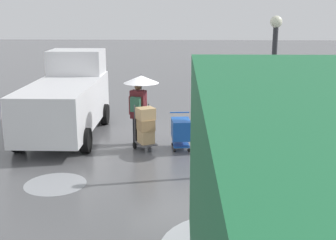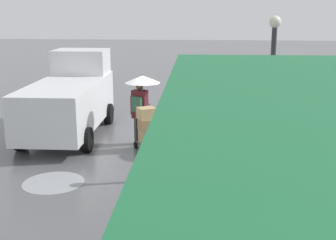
{
  "view_description": "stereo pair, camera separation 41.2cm",
  "coord_description": "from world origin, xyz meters",
  "px_view_note": "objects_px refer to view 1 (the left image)",
  "views": [
    {
      "loc": [
        -0.51,
        13.33,
        4.03
      ],
      "look_at": [
        0.01,
        1.54,
        1.05
      ],
      "focal_mm": 47.6,
      "sensor_mm": 36.0,
      "label": 1
    },
    {
      "loc": [
        -0.93,
        13.31,
        4.03
      ],
      "look_at": [
        0.01,
        1.54,
        1.05
      ],
      "focal_mm": 47.6,
      "sensor_mm": 36.0,
      "label": 2
    }
  ],
  "objects_px": {
    "hand_dolly_boxes": "(146,126)",
    "street_lamp": "(273,80)",
    "pedestrian_pink_side": "(221,98)",
    "shopping_cart_vendor": "(181,130)",
    "pedestrian_black_side": "(140,94)",
    "cargo_van_parked_right": "(67,99)"
  },
  "relations": [
    {
      "from": "hand_dolly_boxes",
      "to": "street_lamp",
      "type": "distance_m",
      "value": 3.99
    },
    {
      "from": "pedestrian_pink_side",
      "to": "shopping_cart_vendor",
      "type": "bearing_deg",
      "value": -10.06
    },
    {
      "from": "shopping_cart_vendor",
      "to": "pedestrian_pink_side",
      "type": "distance_m",
      "value": 1.52
    },
    {
      "from": "shopping_cart_vendor",
      "to": "pedestrian_pink_side",
      "type": "height_order",
      "value": "pedestrian_pink_side"
    },
    {
      "from": "pedestrian_black_side",
      "to": "shopping_cart_vendor",
      "type": "bearing_deg",
      "value": 163.64
    },
    {
      "from": "street_lamp",
      "to": "pedestrian_black_side",
      "type": "bearing_deg",
      "value": -33.46
    },
    {
      "from": "shopping_cart_vendor",
      "to": "street_lamp",
      "type": "bearing_deg",
      "value": 139.14
    },
    {
      "from": "shopping_cart_vendor",
      "to": "street_lamp",
      "type": "xyz_separation_m",
      "value": [
        -2.21,
        1.91,
        1.8
      ]
    },
    {
      "from": "cargo_van_parked_right",
      "to": "hand_dolly_boxes",
      "type": "bearing_deg",
      "value": 149.41
    },
    {
      "from": "pedestrian_pink_side",
      "to": "hand_dolly_boxes",
      "type": "bearing_deg",
      "value": 0.24
    },
    {
      "from": "pedestrian_pink_side",
      "to": "pedestrian_black_side",
      "type": "relative_size",
      "value": 1.0
    },
    {
      "from": "hand_dolly_boxes",
      "to": "street_lamp",
      "type": "relative_size",
      "value": 0.34
    },
    {
      "from": "shopping_cart_vendor",
      "to": "street_lamp",
      "type": "relative_size",
      "value": 0.26
    },
    {
      "from": "pedestrian_black_side",
      "to": "hand_dolly_boxes",
      "type": "bearing_deg",
      "value": 110.9
    },
    {
      "from": "cargo_van_parked_right",
      "to": "pedestrian_black_side",
      "type": "xyz_separation_m",
      "value": [
        -2.49,
        1.03,
        0.39
      ]
    },
    {
      "from": "shopping_cart_vendor",
      "to": "hand_dolly_boxes",
      "type": "distance_m",
      "value": 1.05
    },
    {
      "from": "cargo_van_parked_right",
      "to": "street_lamp",
      "type": "bearing_deg",
      "value": 150.87
    },
    {
      "from": "pedestrian_pink_side",
      "to": "street_lamp",
      "type": "xyz_separation_m",
      "value": [
        -1.08,
        1.71,
        0.8
      ]
    },
    {
      "from": "cargo_van_parked_right",
      "to": "pedestrian_black_side",
      "type": "bearing_deg",
      "value": 157.52
    },
    {
      "from": "pedestrian_pink_side",
      "to": "pedestrian_black_side",
      "type": "bearing_deg",
      "value": -13.39
    },
    {
      "from": "hand_dolly_boxes",
      "to": "street_lamp",
      "type": "height_order",
      "value": "street_lamp"
    },
    {
      "from": "hand_dolly_boxes",
      "to": "pedestrian_black_side",
      "type": "xyz_separation_m",
      "value": [
        0.22,
        -0.57,
        0.83
      ]
    }
  ]
}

